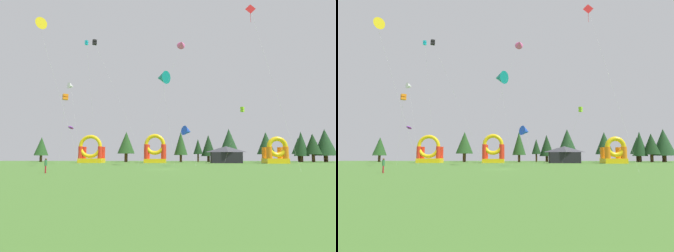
% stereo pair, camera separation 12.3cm
% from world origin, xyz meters
% --- Properties ---
extents(ground_plane, '(120.00, 120.00, 0.00)m').
position_xyz_m(ground_plane, '(0.00, 0.00, 0.00)').
color(ground_plane, '#47752D').
extents(kite_purple_parafoil, '(1.05, 4.41, 8.34)m').
position_xyz_m(kite_purple_parafoil, '(-21.49, 21.81, 7.87)').
color(kite_purple_parafoil, purple).
rests_on(kite_purple_parafoil, ground_plane).
extents(kite_lime_box, '(4.18, 3.76, 12.50)m').
position_xyz_m(kite_lime_box, '(16.05, 23.25, 11.93)').
color(kite_lime_box, '#8CD826').
rests_on(kite_lime_box, ground_plane).
extents(kite_red_diamond, '(4.18, 4.53, 21.31)m').
position_xyz_m(kite_red_diamond, '(11.27, -2.80, 20.58)').
color(kite_red_diamond, red).
rests_on(kite_red_diamond, ground_plane).
extents(kite_cyan_box, '(1.41, 6.84, 26.41)m').
position_xyz_m(kite_cyan_box, '(-17.75, 19.23, 25.76)').
color(kite_cyan_box, '#19B7CC').
rests_on(kite_cyan_box, ground_plane).
extents(kite_pink_delta, '(8.63, 1.67, 23.49)m').
position_xyz_m(kite_pink_delta, '(2.44, 12.38, 22.63)').
color(kite_pink_delta, '#EA599E').
rests_on(kite_pink_delta, ground_plane).
extents(kite_white_delta, '(4.88, 4.18, 18.69)m').
position_xyz_m(kite_white_delta, '(-22.98, 24.82, 17.90)').
color(kite_white_delta, white).
rests_on(kite_white_delta, ground_plane).
extents(kite_blue_delta, '(2.54, 3.04, 6.99)m').
position_xyz_m(kite_blue_delta, '(3.42, 10.54, 6.04)').
color(kite_blue_delta, blue).
rests_on(kite_blue_delta, ground_plane).
extents(kite_black_box, '(11.38, 5.30, 26.81)m').
position_xyz_m(kite_black_box, '(-16.18, 19.84, 26.23)').
color(kite_black_box, black).
rests_on(kite_black_box, ground_plane).
extents(kite_teal_delta, '(4.08, 4.76, 17.49)m').
position_xyz_m(kite_teal_delta, '(-1.16, 12.54, 16.19)').
color(kite_teal_delta, '#0C7F7A').
rests_on(kite_teal_delta, ground_plane).
extents(kite_yellow_delta, '(5.93, 6.86, 21.45)m').
position_xyz_m(kite_yellow_delta, '(-18.23, -0.13, 20.56)').
color(kite_yellow_delta, yellow).
rests_on(kite_yellow_delta, ground_plane).
extents(kite_orange_box, '(2.66, 3.70, 12.31)m').
position_xyz_m(kite_orange_box, '(-17.55, 8.61, 11.81)').
color(kite_orange_box, orange).
rests_on(kite_orange_box, ground_plane).
extents(person_near_camera, '(0.37, 0.37, 1.55)m').
position_xyz_m(person_near_camera, '(-12.14, -8.93, 0.92)').
color(person_near_camera, '#B21E26').
rests_on(person_near_camera, ground_plane).
extents(inflatable_orange_dome, '(5.08, 4.78, 6.25)m').
position_xyz_m(inflatable_orange_dome, '(24.84, 28.56, 2.21)').
color(inflatable_orange_dome, yellow).
rests_on(inflatable_orange_dome, ground_plane).
extents(inflatable_blue_arch, '(5.52, 4.28, 7.29)m').
position_xyz_m(inflatable_blue_arch, '(-3.94, 33.37, 2.73)').
color(inflatable_blue_arch, yellow).
rests_on(inflatable_blue_arch, ground_plane).
extents(inflatable_yellow_castle, '(6.07, 3.97, 7.05)m').
position_xyz_m(inflatable_yellow_castle, '(-20.20, 32.69, 2.49)').
color(inflatable_yellow_castle, yellow).
rests_on(inflatable_yellow_castle, ground_plane).
extents(festival_tent, '(7.45, 3.30, 4.16)m').
position_xyz_m(festival_tent, '(13.82, 31.86, 2.08)').
color(festival_tent, black).
rests_on(festival_tent, ground_plane).
extents(tree_row_0, '(4.08, 4.08, 7.38)m').
position_xyz_m(tree_row_0, '(-38.96, 44.52, 4.60)').
color(tree_row_0, '#4C331E').
rests_on(tree_row_0, ground_plane).
extents(tree_row_1, '(5.01, 5.01, 8.78)m').
position_xyz_m(tree_row_1, '(-13.18, 43.22, 5.56)').
color(tree_row_1, '#4C331E').
rests_on(tree_row_1, ground_plane).
extents(tree_row_2, '(3.82, 3.82, 8.55)m').
position_xyz_m(tree_row_2, '(2.74, 41.20, 5.24)').
color(tree_row_2, '#4C331E').
rests_on(tree_row_2, ground_plane).
extents(tree_row_3, '(2.73, 2.73, 6.71)m').
position_xyz_m(tree_row_3, '(7.85, 44.43, 4.44)').
color(tree_row_3, '#4C331E').
rests_on(tree_row_3, ground_plane).
extents(tree_row_4, '(4.32, 4.32, 8.00)m').
position_xyz_m(tree_row_4, '(11.05, 45.68, 4.81)').
color(tree_row_4, '#4C331E').
rests_on(tree_row_4, ground_plane).
extents(tree_row_5, '(5.72, 5.72, 9.40)m').
position_xyz_m(tree_row_5, '(16.42, 41.60, 5.72)').
color(tree_row_5, '#4C331E').
rests_on(tree_row_5, ground_plane).
extents(tree_row_6, '(5.03, 5.03, 8.48)m').
position_xyz_m(tree_row_6, '(26.84, 41.75, 5.29)').
color(tree_row_6, '#4C331E').
rests_on(tree_row_6, ground_plane).
extents(tree_row_7, '(4.17, 4.17, 8.85)m').
position_xyz_m(tree_row_7, '(37.74, 44.15, 5.25)').
color(tree_row_7, '#4C331E').
rests_on(tree_row_7, ground_plane).
extents(tree_row_8, '(4.01, 4.01, 7.23)m').
position_xyz_m(tree_row_8, '(37.75, 45.95, 4.72)').
color(tree_row_8, '#4C331E').
rests_on(tree_row_8, ground_plane).
extents(tree_row_9, '(4.79, 4.79, 8.15)m').
position_xyz_m(tree_row_9, '(40.53, 43.08, 5.11)').
color(tree_row_9, '#4C331E').
rests_on(tree_row_9, ground_plane).
extents(tree_row_10, '(6.27, 6.27, 9.53)m').
position_xyz_m(tree_row_10, '(44.41, 43.82, 5.65)').
color(tree_row_10, '#4C331E').
rests_on(tree_row_10, ground_plane).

